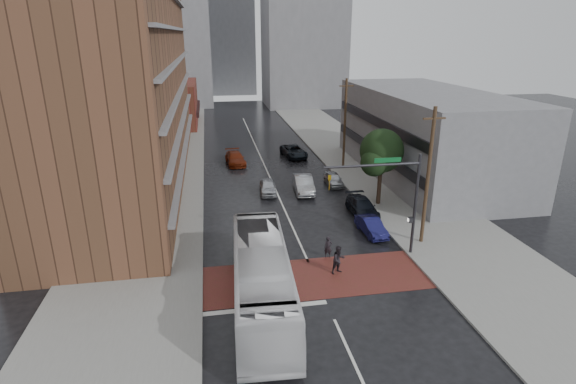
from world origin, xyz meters
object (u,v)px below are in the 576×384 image
pedestrian_a (328,247)px  suv_travel (294,151)px  car_parked_mid (362,207)px  transit_bus (262,278)px  car_travel_a (268,187)px  car_travel_c (235,158)px  pedestrian_b (339,260)px  car_travel_b (303,184)px  car_parked_far (334,179)px  car_parked_near (371,226)px

pedestrian_a → suv_travel: bearing=89.6°
suv_travel → car_parked_mid: size_ratio=1.09×
pedestrian_a → car_parked_mid: 8.50m
pedestrian_a → transit_bus: bearing=-130.6°
car_travel_a → car_travel_c: (-2.43, 10.75, 0.06)m
transit_bus → car_travel_c: (0.35, 29.50, -1.06)m
pedestrian_b → car_travel_b: 15.70m
car_travel_b → car_travel_c: 12.49m
car_travel_a → suv_travel: 13.82m
pedestrian_a → car_parked_mid: (4.82, 7.00, -0.07)m
car_travel_b → car_parked_far: size_ratio=1.31×
car_travel_b → car_parked_near: (3.14, -10.34, -0.17)m
car_parked_mid → car_parked_far: size_ratio=1.29×
pedestrian_a → car_travel_c: bearing=106.2°
suv_travel → car_parked_far: bearing=-87.9°
transit_bus → car_travel_b: transit_bus is taller
car_parked_mid → car_travel_b: bearing=120.4°
transit_bus → suv_travel: transit_bus is taller
car_travel_b → pedestrian_b: bearing=-89.8°
pedestrian_b → car_parked_mid: (4.71, 9.18, -0.24)m
car_travel_b → suv_travel: 13.24m
suv_travel → car_parked_near: bearing=-93.5°
transit_bus → car_travel_c: 29.52m
car_travel_b → car_parked_near: car_travel_b is taller
pedestrian_a → car_parked_far: size_ratio=0.41×
pedestrian_b → car_parked_far: size_ratio=0.51×
car_travel_a → car_parked_near: 12.48m
car_travel_c → car_parked_near: 23.18m
pedestrian_a → car_parked_mid: size_ratio=0.32×
car_travel_a → car_travel_b: (3.46, -0.26, 0.14)m
transit_bus → pedestrian_b: bearing=31.4°
car_parked_near → pedestrian_b: bearing=-131.4°
car_travel_a → car_parked_near: size_ratio=1.02×
suv_travel → car_parked_near: (1.64, -23.49, -0.10)m
car_travel_a → car_parked_mid: size_ratio=0.81×
pedestrian_a → pedestrian_b: 2.19m
pedestrian_a → car_travel_b: 13.54m
car_parked_mid → car_travel_a: bearing=137.3°
suv_travel → transit_bus: bearing=-111.2°
car_travel_b → suv_travel: bearing=87.2°
car_travel_c → pedestrian_a: bearing=-83.9°
car_travel_b → car_travel_c: (-5.88, 11.01, -0.09)m
car_travel_c → suv_travel: (7.39, 2.14, 0.01)m
car_parked_near → car_parked_far: (0.31, 11.92, 0.01)m
car_parked_mid → car_travel_c: bearing=119.3°
car_travel_a → car_parked_mid: car_parked_mid is taller
suv_travel → car_parked_far: size_ratio=1.41×
car_travel_a → car_parked_mid: (7.18, -6.75, 0.04)m
car_parked_near → car_parked_far: 11.92m
car_travel_a → suv_travel: (4.96, 12.89, 0.07)m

